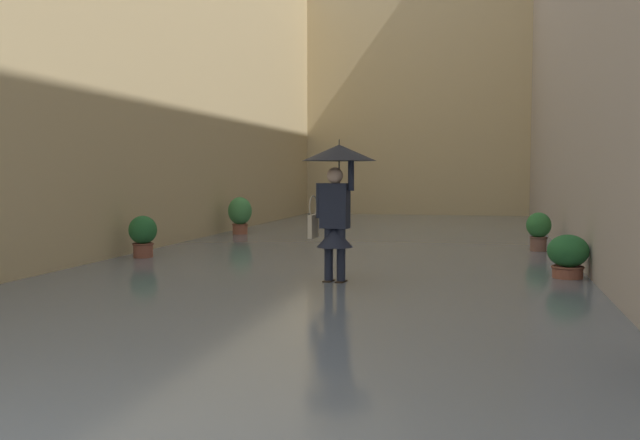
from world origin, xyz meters
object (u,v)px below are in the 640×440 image
at_px(person_wading, 337,184).
at_px(potted_plant_near_right, 240,214).
at_px(potted_plant_mid_right, 143,236).
at_px(potted_plant_near_left, 539,230).
at_px(potted_plant_mid_left, 568,257).

height_order(person_wading, potted_plant_near_right, person_wading).
bearing_deg(potted_plant_mid_right, potted_plant_near_right, -90.81).
height_order(person_wading, potted_plant_near_left, person_wading).
bearing_deg(person_wading, potted_plant_near_right, -60.83).
bearing_deg(potted_plant_near_left, potted_plant_mid_right, 21.04).
bearing_deg(potted_plant_near_left, potted_plant_mid_left, 92.59).
bearing_deg(potted_plant_mid_right, potted_plant_near_left, -158.96).
distance_m(potted_plant_mid_left, potted_plant_mid_right, 7.11).
xyz_separation_m(potted_plant_mid_left, potted_plant_mid_right, (7.05, -0.89, 0.08)).
xyz_separation_m(potted_plant_near_left, potted_plant_near_right, (6.82, -2.26, 0.08)).
bearing_deg(potted_plant_mid_left, potted_plant_mid_right, -7.19).
distance_m(potted_plant_mid_right, potted_plant_near_right, 4.91).
bearing_deg(potted_plant_near_left, potted_plant_near_right, -18.32).
distance_m(potted_plant_near_left, potted_plant_mid_right, 7.39).
height_order(potted_plant_mid_left, potted_plant_near_left, potted_plant_near_left).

